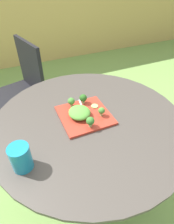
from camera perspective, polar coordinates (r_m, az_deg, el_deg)
The scene contains 13 objects.
ground_plane at distance 1.64m, azimuth 0.49°, elevation -21.68°, with size 12.00×12.00×0.00m, color #70994C.
bamboo_fence at distance 3.30m, azimuth -19.63°, elevation 27.05°, with size 8.00×0.08×1.68m, color tan.
patio_table at distance 1.21m, azimuth 0.62°, elevation -9.69°, with size 1.07×1.07×0.73m.
patio_chair at distance 1.85m, azimuth -18.79°, elevation 7.73°, with size 0.54×0.54×0.90m.
salad_plate at distance 1.07m, azimuth -0.69°, elevation -0.95°, with size 0.27×0.27×0.01m, color #AD3323.
drinking_glass at distance 0.85m, azimuth -19.13°, elevation -13.06°, with size 0.09×0.09×0.12m.
fork at distance 1.10m, azimuth -1.33°, elevation 0.87°, with size 0.04×0.15×0.00m.
lettuce_mound at distance 1.04m, azimuth -2.27°, elevation -0.15°, with size 0.12×0.13×0.05m, color #519338.
broccoli_floret_0 at distance 1.04m, azimuth 4.38°, elevation 0.33°, with size 0.04×0.04×0.05m.
broccoli_floret_1 at distance 0.97m, azimuth 1.00°, elevation -2.76°, with size 0.04×0.04×0.06m.
broccoli_floret_2 at distance 1.11m, azimuth -4.74°, elevation 3.19°, with size 0.04×0.04×0.06m.
broccoli_floret_3 at distance 1.13m, azimuth -1.16°, elevation 4.17°, with size 0.05×0.05×0.06m.
cucumber_slice_0 at distance 1.12m, azimuth 2.31°, elevation 1.78°, with size 0.04×0.04×0.01m, color #8EB766.
Camera 1 is at (-0.33, -0.72, 1.43)m, focal length 30.52 mm.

